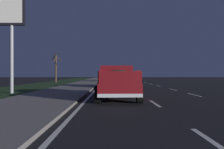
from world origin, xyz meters
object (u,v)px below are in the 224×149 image
Objects in this scene: gas_price_sign at (12,19)px; bare_tree_far at (56,68)px; sedan_black at (113,77)px; sedan_red at (113,80)px; pickup_truck at (117,81)px.

bare_tree_far is at bearing 4.86° from gas_price_sign.
sedan_black is 1.00× the size of sedan_red.
sedan_red is at bearing -49.37° from gas_price_sign.
sedan_black is 17.61m from sedan_red.
sedan_red is (10.25, 0.11, -0.20)m from pickup_truck.
pickup_truck is 1.23× the size of sedan_black.
sedan_red is 10.74m from gas_price_sign.
gas_price_sign is at bearing 162.21° from sedan_black.
pickup_truck is 27.03m from bare_tree_far.
sedan_red is (-17.60, 0.30, 0.00)m from sedan_black.
sedan_black is 9.96m from bare_tree_far.
pickup_truck is 27.85m from sedan_black.
sedan_black is 0.91× the size of bare_tree_far.
gas_price_sign is at bearing 62.39° from pickup_truck.
gas_price_sign is (3.92, 7.49, 4.37)m from pickup_truck.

